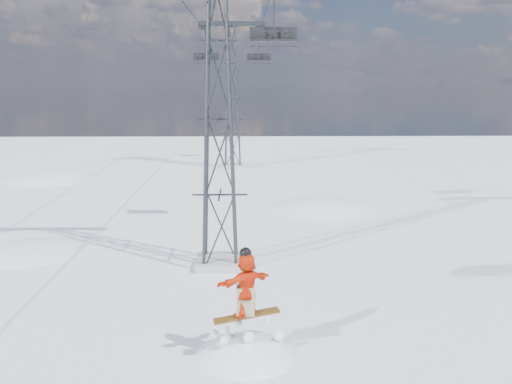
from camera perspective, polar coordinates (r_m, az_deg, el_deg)
ground at (r=14.42m, az=-8.21°, el=-17.44°), size 120.00×120.00×0.00m
snow_terrain at (r=38.16m, az=-11.23°, el=-14.76°), size 39.00×37.00×22.00m
lift_tower_near at (r=20.65m, az=-3.74°, el=7.15°), size 5.20×1.80×11.43m
lift_tower_far at (r=45.62m, az=-2.38°, el=9.24°), size 5.20×1.80×11.43m
haul_cables at (r=32.35m, az=-2.95°, el=18.08°), size 4.46×51.00×0.06m
lift_chair_mid at (r=25.50m, az=1.77°, el=15.39°), size 2.06×0.59×2.56m
lift_chair_far at (r=48.23m, az=-5.04°, el=13.28°), size 2.05×0.59×2.54m
lift_chair_extra at (r=49.35m, az=0.30°, el=13.28°), size 2.04×0.59×2.52m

